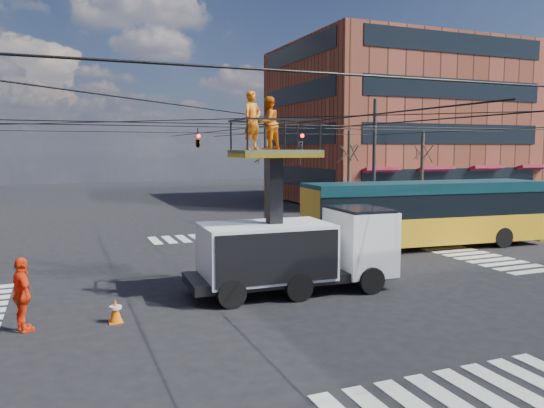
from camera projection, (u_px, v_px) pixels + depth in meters
The scene contains 13 objects.
ground at pixel (273, 280), 19.49m from camera, with size 120.00×120.00×0.00m, color black.
sidewalk_ne at pixel (404, 203), 46.67m from camera, with size 18.00×18.00×0.12m, color slate.
crosswalks at pixel (273, 279), 19.49m from camera, with size 22.40×22.40×0.02m, color silver, non-canonical shape.
building_ne at pixel (395, 125), 49.05m from camera, with size 20.06×16.06×14.00m.
overhead_network at pixel (267, 163), 19.39m from camera, with size 24.24×24.24×8.00m.
tree_a at pixel (266, 151), 33.32m from camera, with size 2.00×2.00×6.00m.
tree_b at pixel (349, 151), 35.55m from camera, with size 2.00×2.00×6.00m.
tree_c at pixel (423, 151), 37.78m from camera, with size 2.00×2.00×6.00m.
utility_truck at pixel (297, 229), 17.78m from camera, with size 7.09×2.89×6.57m.
city_bus at pixel (425, 212), 25.70m from camera, with size 12.23×3.60×3.20m.
traffic_cone at pixel (115, 311), 14.67m from camera, with size 0.36×0.36×0.67m, color orange.
worker_ground at pixel (22, 295), 13.89m from camera, with size 1.16×0.48×1.98m, color #FF3910.
flagger at pixel (379, 245), 21.86m from camera, with size 1.07×0.62×1.66m, color orange.
Camera 1 is at (-7.17, -17.69, 4.81)m, focal length 35.00 mm.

